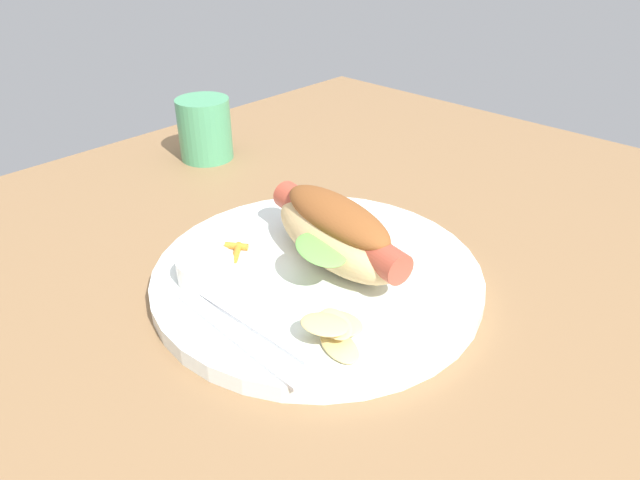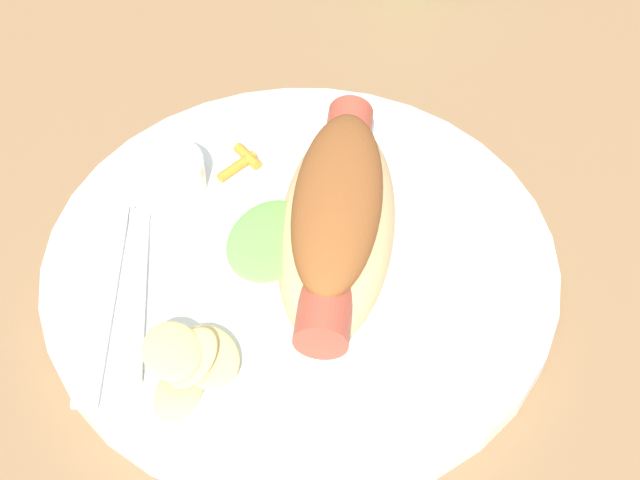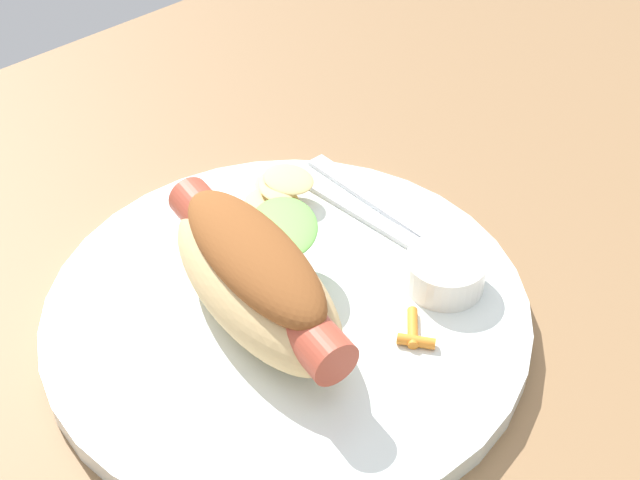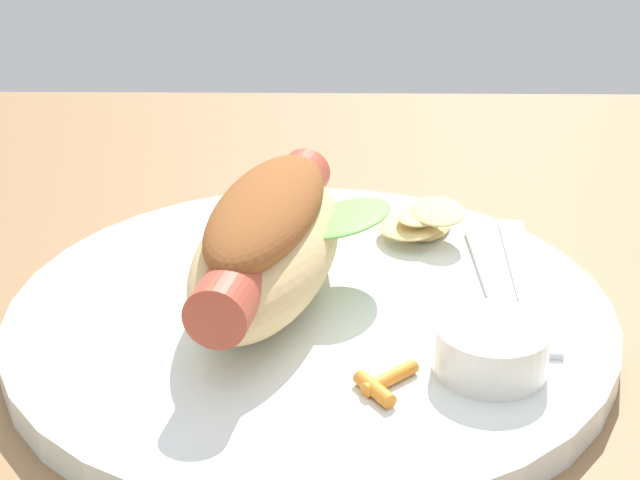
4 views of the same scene
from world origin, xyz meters
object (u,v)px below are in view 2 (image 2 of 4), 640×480
object	(u,v)px
hot_dog	(336,219)
chips_pile	(188,363)
sauce_ramekin	(164,175)
knife	(104,292)
carrot_garnish	(244,162)
plate	(301,261)
fork	(137,272)

from	to	relation	value
hot_dog	chips_pile	bearing A→B (deg)	142.33
sauce_ramekin	knife	xyz separation A→B (cm)	(-3.23, -8.22, -0.93)
sauce_ramekin	carrot_garnish	distance (cm)	5.33
sauce_ramekin	knife	distance (cm)	8.88
plate	fork	bearing A→B (deg)	-174.91
fork	sauce_ramekin	bearing A→B (deg)	-12.88
fork	plate	bearing A→B (deg)	-85.91
fork	chips_pile	bearing A→B (deg)	-156.12
plate	carrot_garnish	xyz separation A→B (cm)	(-3.16, 7.71, 1.13)
chips_pile	plate	bearing A→B (deg)	50.91
hot_dog	carrot_garnish	distance (cm)	10.14
sauce_ramekin	carrot_garnish	bearing A→B (deg)	18.19
carrot_garnish	plate	bearing A→B (deg)	-67.68
sauce_ramekin	fork	world-z (taller)	sauce_ramekin
knife	chips_pile	distance (cm)	7.65
fork	knife	bearing A→B (deg)	125.10
sauce_ramekin	knife	bearing A→B (deg)	-111.48
fork	chips_pile	distance (cm)	7.77
plate	chips_pile	xyz separation A→B (cm)	(-6.39, -7.86, 1.86)
hot_dog	sauce_ramekin	bearing A→B (deg)	68.61
knife	plate	bearing A→B (deg)	-76.30
hot_dog	carrot_garnish	xyz separation A→B (cm)	(-5.23, 8.15, -3.02)
knife	chips_pile	world-z (taller)	chips_pile
fork	carrot_garnish	distance (cm)	10.74
plate	knife	distance (cm)	11.65
chips_pile	carrot_garnish	size ratio (longest dim) A/B	1.94
sauce_ramekin	carrot_garnish	xyz separation A→B (cm)	(5.01, 1.65, -0.78)
plate	carrot_garnish	world-z (taller)	carrot_garnish
hot_dog	fork	distance (cm)	12.12
sauce_ramekin	chips_pile	xyz separation A→B (cm)	(1.79, -13.92, -0.05)
hot_dog	sauce_ramekin	distance (cm)	12.34
sauce_ramekin	plate	bearing A→B (deg)	-36.56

